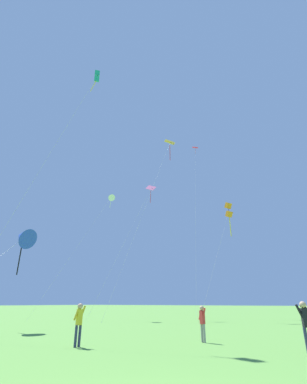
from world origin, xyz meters
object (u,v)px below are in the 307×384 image
Objects in this scene: kite_blue_delta at (23,237)px; person_in_blue_jacket at (202,320)px; kite_white_distant at (111,197)px; kite_teal_box at (95,79)px; kite_red_high at (195,161)px; kite_orange_box at (229,211)px; kite_pink_low at (149,194)px; person_in_red_shirt at (79,320)px; kite_yellow_diamond at (168,149)px; person_with_spool at (306,322)px.

kite_blue_delta reaches higher than person_in_blue_jacket.
kite_teal_box reaches higher than kite_white_distant.
kite_orange_box is at bearing -28.54° from kite_red_high.
person_in_red_shirt is at bearing -62.94° from kite_pink_low.
kite_teal_box reaches higher than person_in_red_shirt.
kite_red_high reaches higher than person_in_blue_jacket.
kite_pink_low is (-2.19, -1.87, -7.25)m from kite_yellow_diamond.
kite_yellow_diamond reaches higher than kite_white_distant.
person_with_spool is (17.74, 0.41, -5.13)m from kite_blue_delta.
person_in_blue_jacket is at bearing 5.75° from kite_blue_delta.
kite_white_distant is 9.19× the size of person_in_red_shirt.
kite_red_high reaches higher than kite_white_distant.
kite_pink_low is (-8.53, -7.19, 1.90)m from kite_orange_box.
kite_pink_low reaches higher than kite_white_distant.
kite_orange_box is (12.18, 10.70, -1.13)m from kite_white_distant.
kite_orange_box is (6.34, 5.33, -9.15)m from kite_yellow_diamond.
kite_teal_box is at bearing 140.47° from person_in_red_shirt.
kite_teal_box is 1.37× the size of kite_orange_box.
kite_teal_box is 24.78m from kite_orange_box.
person_with_spool is 1.11× the size of person_in_blue_jacket.
kite_yellow_diamond is at bearing 42.59° from kite_white_distant.
kite_yellow_diamond reaches higher than kite_pink_low.
person_in_red_shirt is at bearing -50.34° from kite_white_distant.
kite_teal_box is 0.71× the size of kite_red_high.
kite_pink_low is 9.83× the size of person_with_spool.
kite_white_distant is 16.98m from kite_teal_box.
kite_pink_low is at bearing -103.85° from kite_red_high.
kite_teal_box is at bearing -83.04° from kite_red_high.
kite_red_high is (-3.32, 27.21, 5.13)m from kite_teal_box.
kite_orange_box is 1.82× the size of kite_blue_delta.
person_with_spool is at bearing -67.52° from kite_orange_box.
kite_teal_box is at bearing 11.39° from kite_blue_delta.
person_with_spool is (16.12, -27.80, -23.34)m from kite_red_high.
kite_white_distant is 5.12m from kite_pink_low.
kite_red_high is 37.52m from person_in_blue_jacket.
kite_pink_low is (-5.89, 16.78, -3.81)m from kite_teal_box.
kite_orange_box reaches higher than person_in_red_shirt.
kite_pink_low is at bearing -139.87° from kite_orange_box.
kite_blue_delta reaches higher than person_in_red_shirt.
kite_teal_box reaches higher than person_in_blue_jacket.
kite_white_distant is at bearing 125.71° from kite_teal_box.
kite_teal_box is 1.18× the size of kite_pink_low.
kite_red_high is at bearing 96.96° from kite_teal_box.
kite_yellow_diamond is 14.95× the size of person_in_red_shirt.
kite_blue_delta is 5.22× the size of person_in_blue_jacket.
kite_blue_delta is (4.60, -14.26, -8.49)m from kite_white_distant.
kite_blue_delta is at bearing 163.54° from person_in_red_shirt.
kite_red_high is 39.72m from person_with_spool.
kite_orange_box reaches higher than kite_blue_delta.
person_in_red_shirt is (-8.17, -3.23, -0.04)m from person_with_spool.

